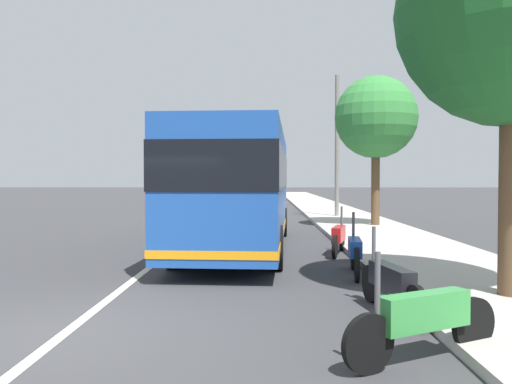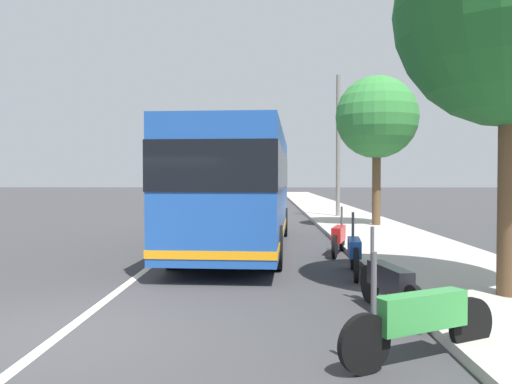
# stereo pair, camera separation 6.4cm
# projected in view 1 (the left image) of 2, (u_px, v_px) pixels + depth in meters

# --- Properties ---
(ground_plane) EXTENTS (220.00, 220.00, 0.00)m
(ground_plane) POSITION_uv_depth(u_px,v_px,m) (64.00, 334.00, 6.73)
(ground_plane) COLOR #38383A
(sidewalk_curb) EXTENTS (110.00, 3.60, 0.14)m
(sidewalk_curb) POSITION_uv_depth(u_px,v_px,m) (388.00, 239.00, 16.62)
(sidewalk_curb) COLOR #B2ADA3
(sidewalk_curb) RESTS_ON ground
(lane_divider_line) EXTENTS (110.00, 0.16, 0.01)m
(lane_divider_line) POSITION_uv_depth(u_px,v_px,m) (184.00, 241.00, 16.73)
(lane_divider_line) COLOR silver
(lane_divider_line) RESTS_ON ground
(coach_bus) EXTENTS (10.69, 3.13, 3.29)m
(coach_bus) POSITION_uv_depth(u_px,v_px,m) (240.00, 184.00, 14.79)
(coach_bus) COLOR #1E4C9E
(coach_bus) RESTS_ON ground
(motorcycle_mid_row) EXTENTS (1.11, 1.98, 1.27)m
(motorcycle_mid_row) POSITION_uv_depth(u_px,v_px,m) (424.00, 319.00, 5.68)
(motorcycle_mid_row) COLOR black
(motorcycle_mid_row) RESTS_ON ground
(motorcycle_angled) EXTENTS (2.18, 0.47, 1.26)m
(motorcycle_angled) POSITION_uv_depth(u_px,v_px,m) (391.00, 283.00, 7.67)
(motorcycle_angled) COLOR black
(motorcycle_angled) RESTS_ON ground
(motorcycle_by_tree) EXTENTS (2.12, 0.37, 1.29)m
(motorcycle_by_tree) POSITION_uv_depth(u_px,v_px,m) (355.00, 252.00, 10.80)
(motorcycle_by_tree) COLOR black
(motorcycle_by_tree) RESTS_ON ground
(motorcycle_far_end) EXTENTS (2.04, 0.64, 1.25)m
(motorcycle_far_end) POSITION_uv_depth(u_px,v_px,m) (339.00, 237.00, 13.73)
(motorcycle_far_end) COLOR black
(motorcycle_far_end) RESTS_ON ground
(car_far_distant) EXTENTS (4.22, 1.79, 1.46)m
(car_far_distant) POSITION_uv_depth(u_px,v_px,m) (209.00, 196.00, 38.55)
(car_far_distant) COLOR red
(car_far_distant) RESTS_ON ground
(car_oncoming) EXTENTS (4.68, 1.91, 1.35)m
(car_oncoming) POSITION_uv_depth(u_px,v_px,m) (264.00, 195.00, 42.98)
(car_oncoming) COLOR silver
(car_oncoming) RESTS_ON ground
(car_side_street) EXTENTS (4.14, 2.00, 1.43)m
(car_side_street) POSITION_uv_depth(u_px,v_px,m) (262.00, 190.00, 59.88)
(car_side_street) COLOR gray
(car_side_street) RESTS_ON ground
(car_behind_bus) EXTENTS (4.04, 1.97, 1.46)m
(car_behind_bus) POSITION_uv_depth(u_px,v_px,m) (224.00, 192.00, 52.10)
(car_behind_bus) COLOR black
(car_behind_bus) RESTS_ON ground
(roadside_tree_mid_block) EXTENTS (3.34, 3.34, 6.19)m
(roadside_tree_mid_block) POSITION_uv_depth(u_px,v_px,m) (376.00, 118.00, 20.91)
(roadside_tree_mid_block) COLOR brown
(roadside_tree_mid_block) RESTS_ON ground
(utility_pole) EXTENTS (0.21, 0.21, 7.25)m
(utility_pole) POSITION_uv_depth(u_px,v_px,m) (337.00, 147.00, 26.05)
(utility_pole) COLOR slate
(utility_pole) RESTS_ON ground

